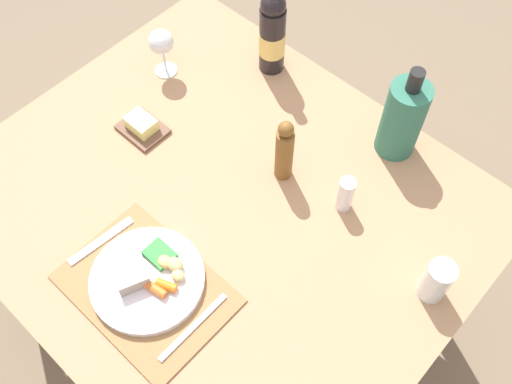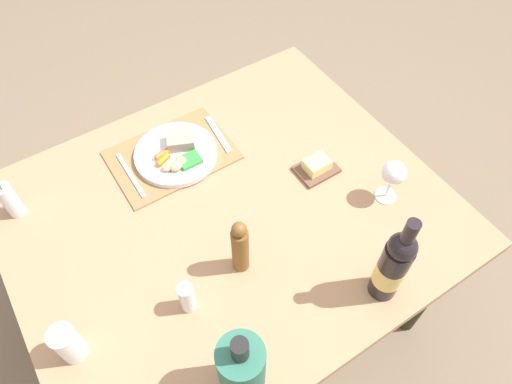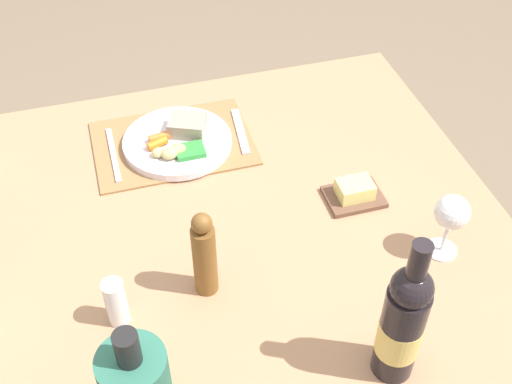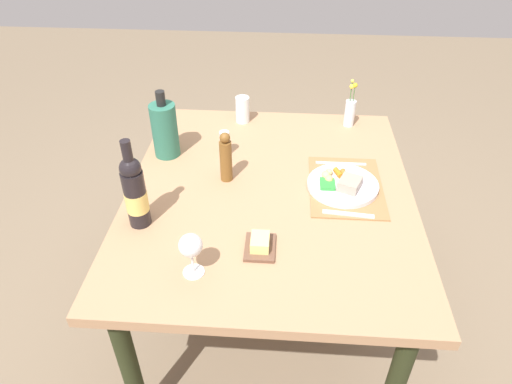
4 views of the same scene
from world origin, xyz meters
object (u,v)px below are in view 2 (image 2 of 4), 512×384
fork (218,134)px  water_tumbler (69,345)px  flower_vase (8,198)px  cooler_bottle (242,370)px  wine_bottle (393,266)px  butter_dish (317,167)px  pepper_mill (240,247)px  dining_table (229,226)px  dinner_plate (177,153)px  wine_glass (394,174)px  knife (131,175)px  salt_shaker (187,297)px

fork → water_tumbler: (0.67, 0.44, 0.05)m
flower_vase → cooler_bottle: (-0.31, 0.79, 0.05)m
fork → wine_bottle: size_ratio=0.55×
wine_bottle → water_tumbler: bearing=-20.8°
butter_dish → cooler_bottle: cooler_bottle is taller
flower_vase → water_tumbler: size_ratio=1.85×
pepper_mill → water_tumbler: pepper_mill is taller
dining_table → butter_dish: butter_dish is taller
dining_table → pepper_mill: 0.26m
dining_table → pepper_mill: (0.06, 0.17, 0.18)m
wine_bottle → water_tumbler: size_ratio=2.69×
fork → dinner_plate: bearing=8.9°
dinner_plate → cooler_bottle: (0.20, 0.73, 0.10)m
pepper_mill → wine_glass: (-0.50, 0.04, 0.01)m
dining_table → butter_dish: bearing=176.9°
cooler_bottle → fork: bearing=-116.1°
dinner_plate → butter_dish: 0.46m
wine_bottle → pepper_mill: bearing=-43.7°
pepper_mill → wine_glass: pepper_mill is taller
fork → knife: bearing=5.9°
knife → pepper_mill: (-0.13, 0.46, 0.09)m
knife → water_tumbler: (0.35, 0.44, 0.05)m
salt_shaker → butter_dish: 0.60m
knife → wine_bottle: bearing=119.4°
wine_bottle → water_tumbler: wine_bottle is taller
flower_vase → fork: bearing=175.0°
wine_bottle → wine_glass: 0.32m
wine_bottle → cooler_bottle: bearing=0.5°
dinner_plate → cooler_bottle: bearing=74.8°
knife → cooler_bottle: (0.03, 0.73, 0.11)m
pepper_mill → fork: bearing=-112.9°
knife → salt_shaker: size_ratio=1.89×
butter_dish → salt_shaker: bearing=18.2°
knife → wine_glass: bearing=141.5°
flower_vase → pepper_mill: 0.71m
knife → pepper_mill: bearing=105.7°
knife → water_tumbler: bearing=51.7°
knife → cooler_bottle: size_ratio=0.71×
butter_dish → fork: bearing=-58.2°
dinner_plate → knife: 0.16m
salt_shaker → pepper_mill: size_ratio=0.52×
knife → flower_vase: bearing=-10.1°
fork → knife: (0.33, 0.00, 0.00)m
dinner_plate → salt_shaker: size_ratio=2.49×
knife → salt_shaker: bearing=84.1°
cooler_bottle → wine_bottle: bearing=-179.5°
cooler_bottle → salt_shaker: bearing=-86.6°
butter_dish → cooler_bottle: 0.71m
dinner_plate → butter_dish: (-0.35, 0.30, -0.00)m
knife → cooler_bottle: bearing=87.2°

